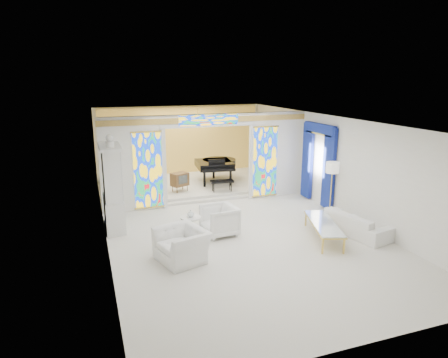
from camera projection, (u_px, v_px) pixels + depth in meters
name	position (u px, v px, depth m)	size (l,w,h in m)	color
floor	(229.00, 222.00, 11.83)	(12.00, 12.00, 0.00)	beige
ceiling	(229.00, 120.00, 11.09)	(7.00, 12.00, 0.02)	white
wall_back	(181.00, 142.00, 16.95)	(7.00, 0.02, 3.00)	white
wall_front	(365.00, 260.00, 5.98)	(7.00, 0.02, 3.00)	white
wall_left	(102.00, 183.00, 10.34)	(0.02, 12.00, 3.00)	white
wall_right	(333.00, 164.00, 12.58)	(0.02, 12.00, 3.00)	white
partition_wall	(208.00, 155.00, 13.25)	(7.00, 0.22, 3.00)	white
stained_glass_left	(148.00, 170.00, 12.59)	(0.90, 0.04, 2.40)	gold
stained_glass_right	(265.00, 162.00, 13.89)	(0.90, 0.04, 2.40)	gold
stained_glass_transom	(209.00, 120.00, 12.86)	(2.00, 0.04, 0.34)	gold
alcove_platform	(193.00, 185.00, 15.56)	(6.80, 3.80, 0.18)	beige
gold_curtain_back	(181.00, 142.00, 16.84)	(6.70, 0.10, 2.90)	gold
chandelier	(197.00, 121.00, 14.92)	(0.48, 0.48, 0.30)	gold
blue_drapes	(318.00, 158.00, 13.17)	(0.14, 1.85, 2.65)	navy
china_cabinet	(112.00, 188.00, 11.06)	(0.56, 1.46, 2.72)	silver
armchair_left	(182.00, 245.00, 9.27)	(1.15, 1.01, 0.75)	white
armchair_right	(219.00, 220.00, 10.77)	(0.87, 0.89, 0.81)	silver
sofa	(355.00, 223.00, 10.89)	(2.03, 0.79, 0.59)	white
side_table	(191.00, 225.00, 10.35)	(0.60, 0.60, 0.66)	silver
vase	(191.00, 213.00, 10.27)	(0.18, 0.18, 0.18)	silver
coffee_table	(324.00, 224.00, 10.49)	(1.23, 2.12, 0.45)	silver
floor_lamp	(332.00, 170.00, 12.12)	(0.44, 0.44, 1.66)	gold
grand_piano	(217.00, 164.00, 15.57)	(1.76, 2.57, 1.01)	black
tv_console	(180.00, 179.00, 14.23)	(0.69, 0.59, 0.68)	brown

